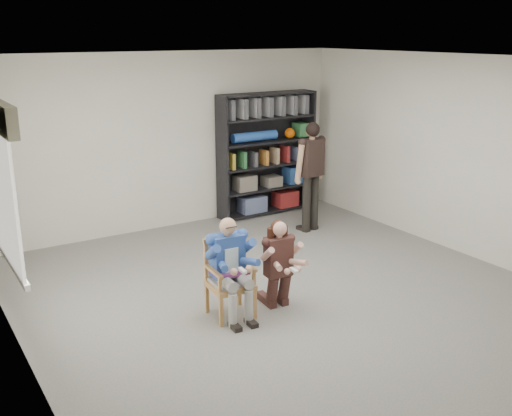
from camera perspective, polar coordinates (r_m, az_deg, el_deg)
room_shell at (r=6.72m, az=4.17°, el=1.89°), size 6.00×7.00×2.80m
floor at (r=7.20m, az=3.94°, el=-8.96°), size 6.00×7.00×0.01m
window_left at (r=6.47m, az=-23.16°, el=2.11°), size 0.16×2.00×1.75m
armchair at (r=6.71m, az=-2.47°, el=-6.76°), size 0.55×0.54×0.89m
seated_man at (r=6.65m, az=-2.49°, el=-5.70°), size 0.55×0.73×1.15m
kneeling_woman at (r=6.86m, az=2.25°, el=-5.43°), size 0.50×0.74×1.06m
bookshelf at (r=10.37m, az=1.04°, el=5.15°), size 1.80×0.38×2.10m
standing_man at (r=9.47m, az=5.27°, el=2.89°), size 0.58×0.37×1.75m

